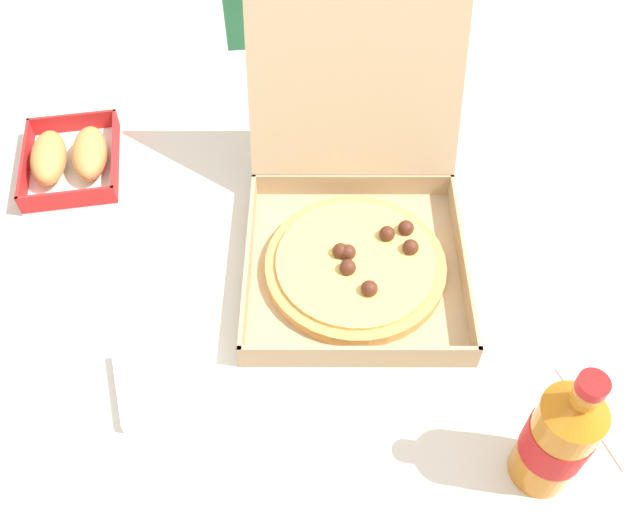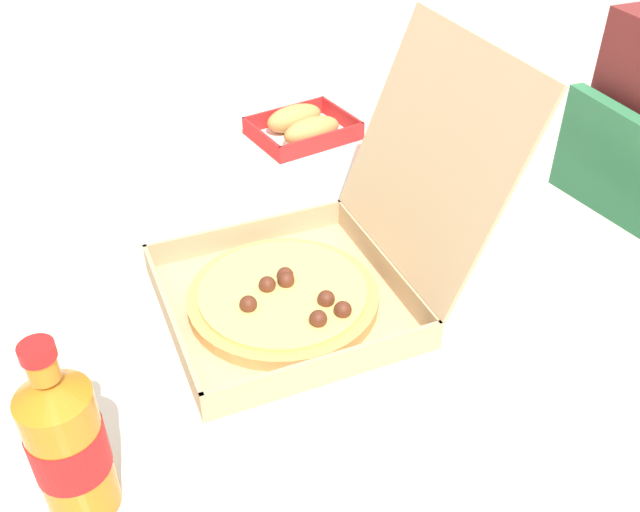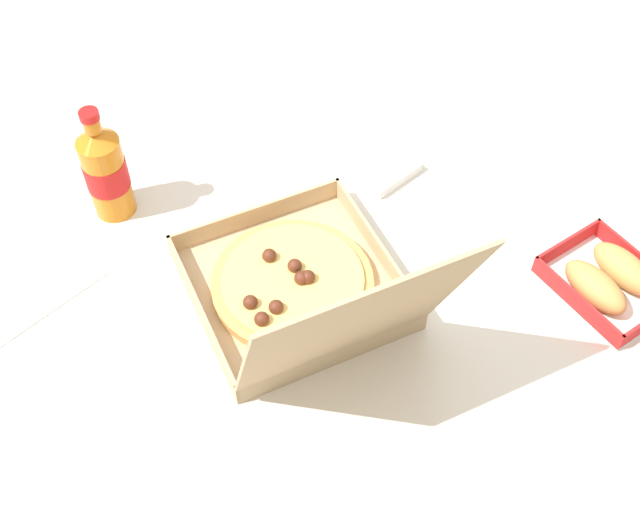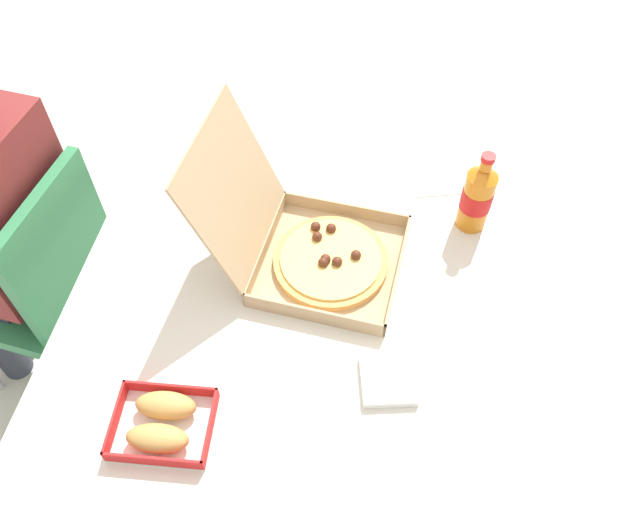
# 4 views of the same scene
# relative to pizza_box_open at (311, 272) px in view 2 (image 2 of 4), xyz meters

# --- Properties ---
(dining_table) EXTENTS (1.16, 1.04, 0.71)m
(dining_table) POSITION_rel_pizza_box_open_xyz_m (-0.06, 0.01, -0.12)
(dining_table) COLOR silver
(dining_table) RESTS_ON ground_plane
(pizza_box_open) EXTENTS (0.36, 0.47, 0.34)m
(pizza_box_open) POSITION_rel_pizza_box_open_xyz_m (0.00, 0.00, 0.00)
(pizza_box_open) COLOR tan
(pizza_box_open) RESTS_ON dining_table
(bread_side_box) EXTENTS (0.16, 0.20, 0.06)m
(bread_side_box) POSITION_rel_pizza_box_open_xyz_m (-0.44, 0.22, -0.02)
(bread_side_box) COLOR white
(bread_side_box) RESTS_ON dining_table
(cola_bottle) EXTENTS (0.07, 0.07, 0.22)m
(cola_bottle) POSITION_rel_pizza_box_open_xyz_m (0.17, -0.36, 0.04)
(cola_bottle) COLOR orange
(cola_bottle) RESTS_ON dining_table
(napkin_pile) EXTENTS (0.13, 0.13, 0.02)m
(napkin_pile) POSITION_rel_pizza_box_open_xyz_m (-0.28, -0.20, -0.04)
(napkin_pile) COLOR white
(napkin_pile) RESTS_ON dining_table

